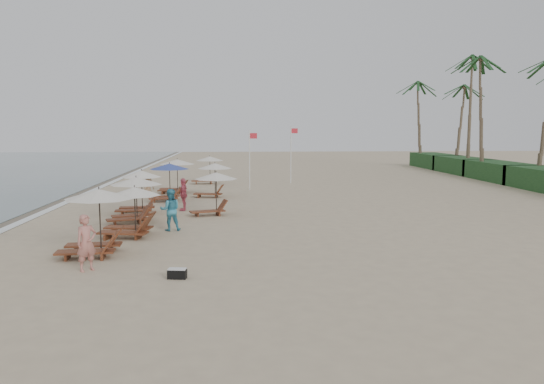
{
  "coord_description": "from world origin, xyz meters",
  "views": [
    {
      "loc": [
        -0.83,
        -21.74,
        4.51
      ],
      "look_at": [
        1.0,
        4.56,
        1.3
      ],
      "focal_mm": 34.64,
      "sensor_mm": 36.0,
      "label": 1
    }
  ],
  "objects": [
    {
      "name": "inland_station_0",
      "position": [
        -2.02,
        5.5,
        1.45
      ],
      "size": [
        2.6,
        2.24,
        2.22
      ],
      "color": "brown",
      "rests_on": "ground"
    },
    {
      "name": "flag_pole_near",
      "position": [
        0.22,
        16.51,
        2.42
      ],
      "size": [
        0.6,
        0.08,
        4.36
      ],
      "color": "silver",
      "rests_on": "ground"
    },
    {
      "name": "duffel_bag",
      "position": [
        -2.62,
        -6.17,
        0.16
      ],
      "size": [
        0.59,
        0.35,
        0.31
      ],
      "color": "black",
      "rests_on": "ground"
    },
    {
      "name": "wet_sand_band",
      "position": [
        -12.5,
        10.0,
        0.0
      ],
      "size": [
        3.2,
        140.0,
        0.01
      ],
      "primitive_type": "cube",
      "color": "#6B5E4C",
      "rests_on": "ground"
    },
    {
      "name": "foam_line",
      "position": [
        -11.2,
        10.0,
        0.01
      ],
      "size": [
        0.5,
        140.0,
        0.02
      ],
      "primitive_type": "cube",
      "color": "white",
      "rests_on": "ground"
    },
    {
      "name": "flag_pole_far",
      "position": [
        3.73,
        21.03,
        2.6
      ],
      "size": [
        0.6,
        0.08,
        4.7
      ],
      "color": "silver",
      "rests_on": "ground"
    },
    {
      "name": "beachgoer_far_a",
      "position": [
        -3.71,
        7.1,
        0.9
      ],
      "size": [
        0.46,
        1.06,
        1.8
      ],
      "primitive_type": "imported",
      "rotation": [
        0.0,
        0.0,
        4.7
      ],
      "color": "#CE5266",
      "rests_on": "ground"
    },
    {
      "name": "lounger_station_1",
      "position": [
        -5.31,
        0.28,
        1.0
      ],
      "size": [
        2.62,
        2.19,
        2.08
      ],
      "color": "brown",
      "rests_on": "ground"
    },
    {
      "name": "lounger_station_0",
      "position": [
        -5.88,
        -3.01,
        1.22
      ],
      "size": [
        2.7,
        2.43,
        2.38
      ],
      "color": "brown",
      "rests_on": "ground"
    },
    {
      "name": "inland_station_1",
      "position": [
        -2.37,
        12.73,
        1.43
      ],
      "size": [
        2.62,
        2.24,
        2.22
      ],
      "color": "brown",
      "rests_on": "ground"
    },
    {
      "name": "beachgoer_near",
      "position": [
        -5.56,
        -5.1,
        0.91
      ],
      "size": [
        0.79,
        0.76,
        1.82
      ],
      "primitive_type": "imported",
      "rotation": [
        0.0,
        0.0,
        0.71
      ],
      "color": "#BA7165",
      "rests_on": "ground"
    },
    {
      "name": "ground",
      "position": [
        0.0,
        0.0,
        0.0
      ],
      "size": [
        160.0,
        160.0,
        0.0
      ],
      "primitive_type": "plane",
      "color": "tan",
      "rests_on": "ground"
    },
    {
      "name": "beachgoer_mid_a",
      "position": [
        -3.73,
        1.4,
        0.93
      ],
      "size": [
        1.0,
        0.83,
        1.87
      ],
      "primitive_type": "imported",
      "rotation": [
        0.0,
        0.0,
        3.29
      ],
      "color": "teal",
      "rests_on": "ground"
    },
    {
      "name": "lounger_station_4",
      "position": [
        -5.1,
        11.1,
        1.34
      ],
      "size": [
        2.58,
        2.46,
        2.34
      ],
      "color": "brown",
      "rests_on": "ground"
    },
    {
      "name": "lounger_station_3",
      "position": [
        -6.03,
        6.32,
        1.12
      ],
      "size": [
        2.46,
        2.1,
        2.29
      ],
      "color": "brown",
      "rests_on": "ground"
    },
    {
      "name": "inland_station_2",
      "position": [
        -3.15,
        21.24,
        1.36
      ],
      "size": [
        2.71,
        2.24,
        2.22
      ],
      "color": "brown",
      "rests_on": "ground"
    },
    {
      "name": "lounger_station_2",
      "position": [
        -5.79,
        3.62,
        1.19
      ],
      "size": [
        2.67,
        2.46,
        2.18
      ],
      "color": "brown",
      "rests_on": "ground"
    },
    {
      "name": "beachgoer_far_b",
      "position": [
        -6.55,
        12.76,
        0.82
      ],
      "size": [
        0.93,
        0.94,
        1.64
      ],
      "primitive_type": "imported",
      "rotation": [
        0.0,
        0.0,
        0.8
      ],
      "color": "tan",
      "rests_on": "ground"
    },
    {
      "name": "lounger_station_5",
      "position": [
        -5.08,
        15.09,
        1.3
      ],
      "size": [
        2.62,
        2.45,
        2.37
      ],
      "color": "brown",
      "rests_on": "ground"
    }
  ]
}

